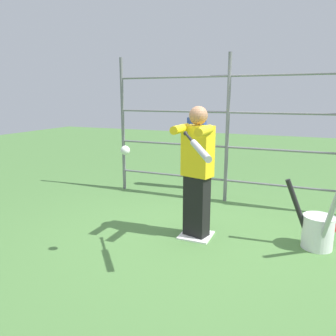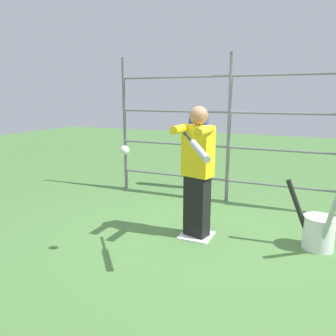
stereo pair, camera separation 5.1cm
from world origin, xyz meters
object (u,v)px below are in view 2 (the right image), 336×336
Objects in this scene: baseball_bat_swinging at (197,148)px; softball_in_flight at (125,150)px; batter at (197,169)px; bat_bucket at (320,230)px; bystander_behind_fence at (198,147)px.

softball_in_flight is at bearing 5.75° from baseball_bat_swinging.
batter is at bearing -71.58° from baseball_bat_swinging.
batter reaches higher than bat_bucket.
baseball_bat_swinging reaches higher than softball_in_flight.
batter is 0.97m from baseball_bat_swinging.
baseball_bat_swinging is at bearing 43.08° from bat_bucket.
batter reaches higher than baseball_bat_swinging.
bat_bucket is (-1.17, -1.10, -1.07)m from baseball_bat_swinging.
baseball_bat_swinging reaches higher than bat_bucket.
bystander_behind_fence is (2.16, -1.90, 0.60)m from bat_bucket.
softball_in_flight is 0.10× the size of bat_bucket.
baseball_bat_swinging is (-0.28, 0.84, 0.40)m from batter.
batter is at bearing 10.04° from bat_bucket.
batter is 1.74× the size of bat_bucket.
bystander_behind_fence is (0.71, -2.15, -0.07)m from batter.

